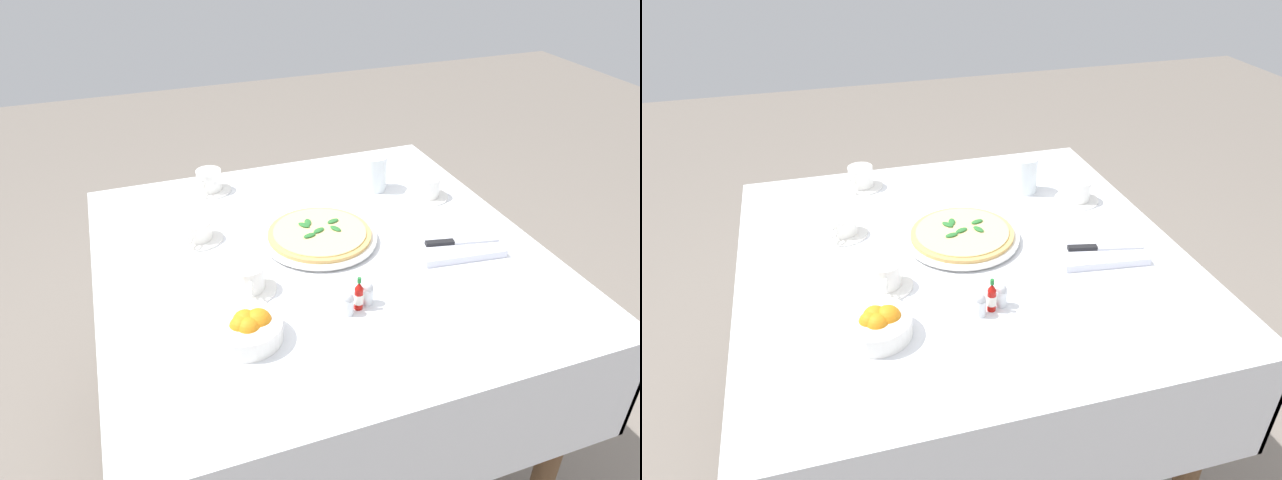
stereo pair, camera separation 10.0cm
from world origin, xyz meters
TOP-DOWN VIEW (x-y plane):
  - ground_plane at (0.00, 0.00)m, footprint 8.00×8.00m
  - dining_table at (0.00, 0.00)m, footprint 1.12×1.12m
  - pizza_plate at (0.02, 0.05)m, footprint 0.30×0.30m
  - pizza at (0.02, 0.05)m, footprint 0.27×0.27m
  - coffee_cup_center_back at (-0.29, 0.17)m, footprint 0.13×0.13m
  - coffee_cup_near_left at (-0.20, 0.44)m, footprint 0.13×0.13m
  - coffee_cup_right_edge at (-0.21, -0.10)m, footprint 0.13×0.13m
  - coffee_cup_far_right at (0.41, 0.18)m, footprint 0.13×0.13m
  - water_glass_left_edge at (0.28, 0.28)m, footprint 0.08×0.08m
  - napkin_folded at (0.34, -0.11)m, footprint 0.23×0.15m
  - dinner_knife at (0.34, -0.11)m, footprint 0.19×0.06m
  - citrus_bowl at (-0.26, -0.26)m, footprint 0.15×0.15m
  - hot_sauce_bottle at (-0.00, -0.25)m, footprint 0.02×0.02m
  - salt_shaker at (0.03, -0.24)m, footprint 0.03×0.03m
  - pepper_shaker at (-0.03, -0.26)m, footprint 0.03×0.03m

SIDE VIEW (x-z plane):
  - ground_plane at x=0.00m, z-range 0.00..0.00m
  - dining_table at x=0.00m, z-range 0.24..1.00m
  - napkin_folded at x=0.34m, z-range 0.75..0.77m
  - pizza_plate at x=0.02m, z-range 0.75..0.77m
  - dinner_knife at x=0.34m, z-range 0.77..0.78m
  - pizza at x=0.02m, z-range 0.77..0.79m
  - salt_shaker at x=0.03m, z-range 0.75..0.81m
  - pepper_shaker at x=-0.03m, z-range 0.75..0.81m
  - coffee_cup_center_back at x=-0.29m, z-range 0.75..0.81m
  - citrus_bowl at x=-0.26m, z-range 0.75..0.81m
  - coffee_cup_right_edge at x=-0.21m, z-range 0.75..0.82m
  - coffee_cup_far_right at x=0.41m, z-range 0.75..0.82m
  - coffee_cup_near_left at x=-0.20m, z-range 0.75..0.82m
  - hot_sauce_bottle at x=0.00m, z-range 0.75..0.83m
  - water_glass_left_edge at x=0.28m, z-range 0.75..0.86m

